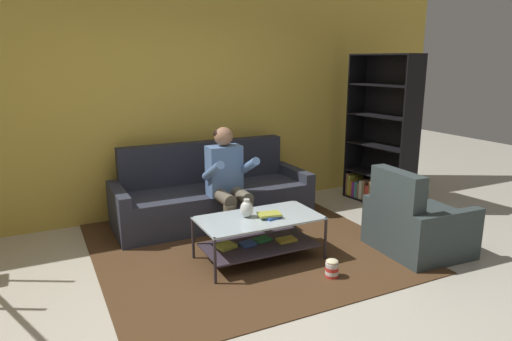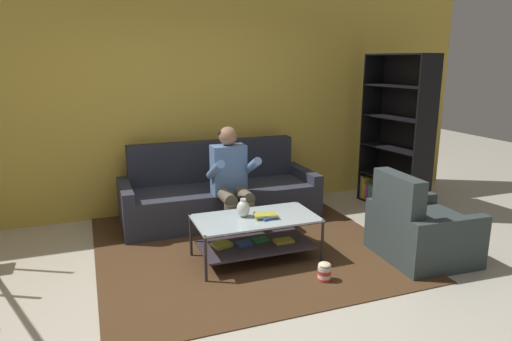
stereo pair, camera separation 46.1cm
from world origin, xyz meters
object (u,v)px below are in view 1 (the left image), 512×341
armchair (416,225)px  vase (247,209)px  couch (212,196)px  person_seated_center (228,178)px  coffee_table (258,232)px  popcorn_tub (332,269)px  bookshelf (381,150)px  book_stack (270,215)px

armchair → vase: bearing=160.1°
couch → person_seated_center: bearing=-90.0°
coffee_table → armchair: bearing=-19.2°
armchair → popcorn_tub: bearing=-174.4°
person_seated_center → coffee_table: person_seated_center is taller
vase → bookshelf: (2.45, 0.90, 0.20)m
person_seated_center → book_stack: 0.85m
vase → armchair: (1.64, -0.59, -0.24)m
couch → bookshelf: size_ratio=1.18×
coffee_table → bookshelf: 2.58m
person_seated_center → popcorn_tub: bearing=-73.6°
coffee_table → popcorn_tub: coffee_table is taller
couch → armchair: (1.54, -1.82, -0.02)m
coffee_table → book_stack: bearing=-32.5°
couch → coffee_table: 1.28m
couch → bookshelf: bearing=-7.8°
vase → bookshelf: size_ratio=0.09×
couch → armchair: couch is taller
person_seated_center → vase: bearing=-98.5°
vase → bookshelf: 2.62m
couch → person_seated_center: 0.62m
popcorn_tub → couch: bearing=102.2°
couch → book_stack: 1.35m
coffee_table → book_stack: size_ratio=5.02×
book_stack → bookshelf: bearing=24.3°
couch → vase: (-0.11, -1.22, 0.22)m
armchair → popcorn_tub: armchair is taller
popcorn_tub → armchair: bearing=5.6°
person_seated_center → armchair: size_ratio=1.35×
book_stack → armchair: 1.53m
person_seated_center → book_stack: size_ratio=5.11×
person_seated_center → popcorn_tub: (0.42, -1.41, -0.57)m
couch → popcorn_tub: (0.42, -1.93, -0.22)m
coffee_table → vase: bearing=149.6°
bookshelf → armchair: (-0.81, -1.50, -0.44)m
bookshelf → coffee_table: bearing=-157.8°
person_seated_center → book_stack: person_seated_center is taller
person_seated_center → popcorn_tub: person_seated_center is taller
person_seated_center → coffee_table: size_ratio=1.02×
couch → vase: bearing=-94.9°
coffee_table → book_stack: (0.10, -0.06, 0.18)m
vase → bookshelf: bookshelf is taller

